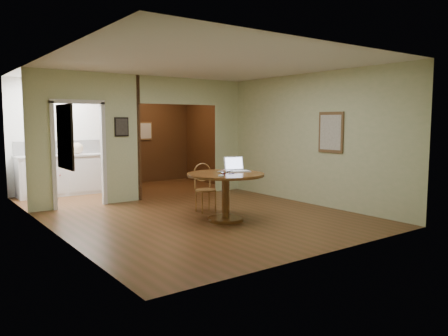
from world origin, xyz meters
TOP-DOWN VIEW (x-y plane):
  - floor at (0.00, 0.00)m, footprint 5.00×5.00m
  - room_shell at (-0.47, 3.10)m, footprint 5.20×7.50m
  - dining_table at (0.13, -0.21)m, footprint 1.33×1.33m
  - chair at (0.27, 0.67)m, footprint 0.44×0.44m
  - open_laptop at (0.47, -0.09)m, footprint 0.42×0.40m
  - closed_laptop at (0.23, -0.11)m, footprint 0.38×0.33m
  - mouse at (-0.24, -0.60)m, footprint 0.12×0.08m
  - wine_glass at (-0.04, -0.38)m, footprint 0.09×0.09m
  - pen at (0.15, -0.35)m, footprint 0.14×0.02m
  - kitchen_cabinet at (-1.35, 4.20)m, footprint 2.06×0.60m
  - grocery_bag at (-1.00, 4.20)m, footprint 0.35×0.33m

SIDE VIEW (x-z plane):
  - floor at x=0.00m, z-range 0.00..0.00m
  - kitchen_cabinet at x=-1.35m, z-range 0.00..0.94m
  - chair at x=0.27m, z-range 0.05..0.97m
  - dining_table at x=0.13m, z-range 0.20..1.03m
  - pen at x=0.15m, z-range 0.83..0.84m
  - closed_laptop at x=0.23m, z-range 0.83..0.85m
  - mouse at x=-0.24m, z-range 0.83..0.87m
  - wine_glass at x=-0.04m, z-range 0.83..0.93m
  - open_laptop at x=0.47m, z-range 0.77..1.03m
  - grocery_bag at x=-1.00m, z-range 0.94..1.22m
  - room_shell at x=-0.47m, z-range -1.21..3.79m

